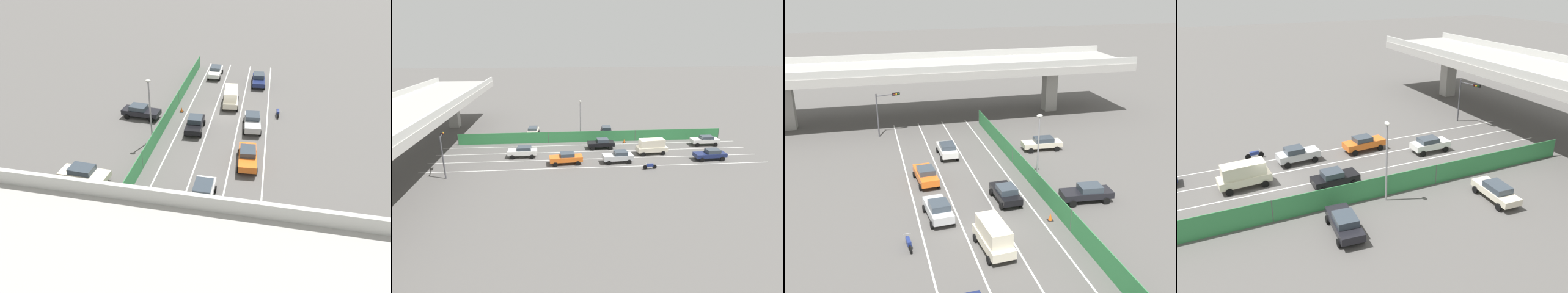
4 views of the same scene
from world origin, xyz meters
The scene contains 20 objects.
ground_plane centered at (0.00, 0.00, 0.00)m, with size 300.00×300.00×0.00m, color #565451.
lane_line_left_edge centered at (-4.98, 6.20, 0.00)m, with size 0.14×48.39×0.01m, color silver.
lane_line_mid_left centered at (-1.66, 6.20, 0.00)m, with size 0.14×48.39×0.01m, color silver.
lane_line_mid_right centered at (1.66, 6.20, 0.00)m, with size 0.14×48.39×0.01m, color silver.
lane_line_right_edge centered at (4.98, 6.20, 0.00)m, with size 0.14×48.39×0.01m, color silver.
elevated_overpass centered at (0.00, 32.39, 6.96)m, with size 57.89×11.99×8.56m.
green_fence centered at (6.56, 6.20, 0.95)m, with size 0.10×44.49×1.89m.
car_sedan_white centered at (0.00, 17.15, 0.91)m, with size 1.99×4.22×1.61m.
car_sedan_navy centered at (-3.32, -10.16, 0.88)m, with size 2.12×4.66×1.60m.
car_van_cream centered at (-0.13, -2.27, 1.30)m, with size 2.33×4.70×2.32m.
car_sedan_silver centered at (-3.30, 3.40, 0.92)m, with size 2.26×4.39×1.70m.
car_sedan_black centered at (3.11, 5.07, 0.87)m, with size 2.14×4.29×1.57m.
car_hatchback_white centered at (3.37, -12.23, 0.87)m, with size 1.97×4.50×1.54m.
car_taxi_orange centered at (-3.31, 10.79, 0.90)m, with size 2.21×4.70×1.64m.
motorcycle centered at (-6.19, -0.42, 0.46)m, with size 0.60×1.95×0.93m.
parked_sedan_dark centered at (10.22, 3.27, 0.88)m, with size 4.73×2.26×1.58m.
parked_sedan_cream centered at (11.18, 16.54, 0.87)m, with size 4.69×2.12×1.54m.
traffic_light centered at (-6.14, 26.34, 3.91)m, with size 3.05×0.96×5.56m.
street_lamp centered at (7.29, 8.16, 4.26)m, with size 0.60×0.36×7.01m.
traffic_cone centered at (5.69, 0.83, 0.31)m, with size 0.47×0.47×0.66m.
Camera 2 is at (-46.54, 11.30, 17.07)m, focal length 30.16 mm.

